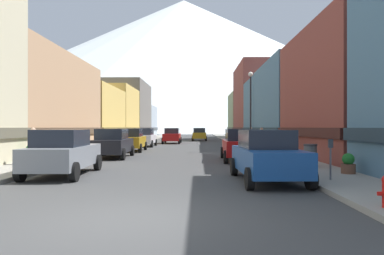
% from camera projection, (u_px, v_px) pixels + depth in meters
% --- Properties ---
extents(ground_plane, '(400.00, 400.00, 0.00)m').
position_uv_depth(ground_plane, '(128.00, 219.00, 7.29)').
color(ground_plane, '#3F3F3F').
extents(sidewalk_left, '(2.50, 100.00, 0.15)m').
position_uv_depth(sidewalk_left, '(133.00, 142.00, 42.39)').
color(sidewalk_left, gray).
rests_on(sidewalk_left, ground).
extents(sidewalk_right, '(2.50, 100.00, 0.15)m').
position_uv_depth(sidewalk_right, '(239.00, 143.00, 42.18)').
color(sidewalk_right, gray).
rests_on(sidewalk_right, ground).
extents(storefront_left_1, '(8.44, 13.98, 7.09)m').
position_uv_depth(storefront_left_1, '(18.00, 106.00, 25.85)').
color(storefront_left_1, tan).
rests_on(storefront_left_1, ground).
extents(storefront_left_2, '(9.36, 10.85, 6.22)m').
position_uv_depth(storefront_left_2, '(74.00, 117.00, 38.77)').
color(storefront_left_2, '#D8B259').
rests_on(storefront_left_2, ground).
extents(storefront_left_3, '(10.29, 10.20, 7.39)m').
position_uv_depth(storefront_left_3, '(97.00, 115.00, 49.56)').
color(storefront_left_3, '#D8B259').
rests_on(storefront_left_3, ground).
extents(storefront_left_4, '(9.10, 13.52, 9.56)m').
position_uv_depth(storefront_left_4, '(121.00, 111.00, 61.72)').
color(storefront_left_4, '#66605B').
rests_on(storefront_left_4, ground).
extents(storefront_left_5, '(6.50, 9.51, 6.18)m').
position_uv_depth(storefront_left_5, '(139.00, 122.00, 73.36)').
color(storefront_left_5, '#99A5B2').
rests_on(storefront_left_5, ground).
extents(storefront_right_1, '(7.72, 11.56, 7.58)m').
position_uv_depth(storefront_right_1, '(368.00, 96.00, 20.68)').
color(storefront_right_1, brown).
rests_on(storefront_right_1, ground).
extents(storefront_right_2, '(10.28, 12.36, 7.76)m').
position_uv_depth(storefront_right_2, '(318.00, 107.00, 32.97)').
color(storefront_right_2, slate).
rests_on(storefront_right_2, ground).
extents(storefront_right_3, '(9.82, 8.51, 7.62)m').
position_uv_depth(storefront_right_3, '(287.00, 113.00, 43.56)').
color(storefront_right_3, slate).
rests_on(storefront_right_3, ground).
extents(storefront_right_4, '(6.85, 13.73, 11.31)m').
position_uv_depth(storefront_right_4, '(259.00, 104.00, 54.86)').
color(storefront_right_4, brown).
rests_on(storefront_right_4, ground).
extents(storefront_right_5, '(7.75, 10.68, 8.21)m').
position_uv_depth(storefront_right_5, '(250.00, 116.00, 67.61)').
color(storefront_right_5, '#8C9966').
rests_on(storefront_right_5, ground).
extents(car_left_0, '(2.21, 4.47, 1.78)m').
position_uv_depth(car_left_0, '(63.00, 152.00, 13.83)').
color(car_left_0, slate).
rests_on(car_left_0, ground).
extents(car_left_1, '(2.16, 4.44, 1.78)m').
position_uv_depth(car_left_1, '(113.00, 143.00, 21.87)').
color(car_left_1, black).
rests_on(car_left_1, ground).
extents(car_left_2, '(2.18, 4.45, 1.78)m').
position_uv_depth(car_left_2, '(131.00, 140.00, 27.87)').
color(car_left_2, '#B28419').
rests_on(car_left_2, ground).
extents(car_left_3, '(2.08, 4.41, 1.78)m').
position_uv_depth(car_left_3, '(144.00, 137.00, 34.76)').
color(car_left_3, silver).
rests_on(car_left_3, ground).
extents(car_right_0, '(2.22, 4.47, 1.78)m').
position_uv_depth(car_right_0, '(267.00, 155.00, 12.35)').
color(car_right_0, '#19478C').
rests_on(car_right_0, ground).
extents(car_right_1, '(2.13, 4.43, 1.78)m').
position_uv_depth(car_right_1, '(241.00, 145.00, 19.96)').
color(car_right_1, '#9E1111').
rests_on(car_right_1, ground).
extents(car_driving_0, '(2.06, 4.40, 1.78)m').
position_uv_depth(car_driving_0, '(172.00, 136.00, 41.59)').
color(car_driving_0, '#9E1111').
rests_on(car_driving_0, ground).
extents(car_driving_1, '(2.06, 4.40, 1.78)m').
position_uv_depth(car_driving_1, '(199.00, 134.00, 50.15)').
color(car_driving_1, '#B28419').
rests_on(car_driving_1, ground).
extents(parking_meter_near, '(0.14, 0.10, 1.33)m').
position_uv_depth(parking_meter_near, '(330.00, 153.00, 11.71)').
color(parking_meter_near, '#595960').
rests_on(parking_meter_near, sidewalk_right).
extents(trash_bin_right, '(0.59, 0.59, 0.98)m').
position_uv_depth(trash_bin_right, '(310.00, 155.00, 15.71)').
color(trash_bin_right, '#4C5156').
rests_on(trash_bin_right, sidewalk_right).
extents(potted_plant_0, '(0.52, 0.52, 0.76)m').
position_uv_depth(potted_plant_0, '(348.00, 164.00, 13.30)').
color(potted_plant_0, brown).
rests_on(potted_plant_0, sidewalk_right).
extents(potted_plant_1, '(0.61, 0.61, 0.88)m').
position_uv_depth(potted_plant_1, '(32.00, 152.00, 18.15)').
color(potted_plant_1, brown).
rests_on(potted_plant_1, sidewalk_left).
extents(potted_plant_2, '(0.75, 0.75, 1.07)m').
position_uv_depth(potted_plant_2, '(286.00, 145.00, 22.58)').
color(potted_plant_2, brown).
rests_on(potted_plant_2, sidewalk_right).
extents(pedestrian_0, '(0.36, 0.36, 1.70)m').
position_uv_depth(pedestrian_0, '(33.00, 147.00, 16.67)').
color(pedestrian_0, '#333338').
rests_on(pedestrian_0, sidewalk_left).
extents(pedestrian_1, '(0.36, 0.36, 1.71)m').
position_uv_depth(pedestrian_1, '(262.00, 140.00, 27.20)').
color(pedestrian_1, brown).
rests_on(pedestrian_1, sidewalk_right).
extents(pedestrian_2, '(0.36, 0.36, 1.75)m').
position_uv_depth(pedestrian_2, '(251.00, 137.00, 32.68)').
color(pedestrian_2, navy).
rests_on(pedestrian_2, sidewalk_right).
extents(streetlamp_right, '(0.36, 0.36, 5.86)m').
position_uv_depth(streetlamp_right, '(251.00, 99.00, 26.75)').
color(streetlamp_right, black).
rests_on(streetlamp_right, sidewalk_right).
extents(mountain_backdrop, '(345.57, 345.57, 96.74)m').
position_uv_depth(mountain_backdrop, '(184.00, 65.00, 267.39)').
color(mountain_backdrop, silver).
rests_on(mountain_backdrop, ground).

